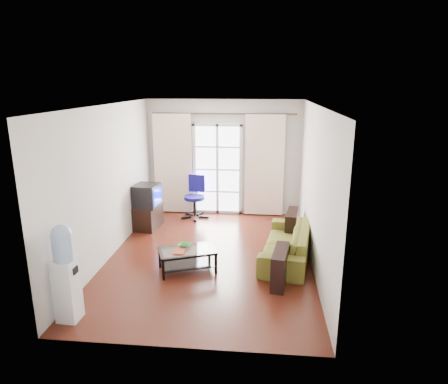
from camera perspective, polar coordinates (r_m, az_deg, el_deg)
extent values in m
plane|color=#542013|center=(7.36, -2.01, -9.22)|extent=(5.20, 5.20, 0.00)
plane|color=white|center=(6.70, -2.23, 12.27)|extent=(5.20, 5.20, 0.00)
cube|color=silver|center=(9.43, 0.00, 4.92)|extent=(3.60, 0.02, 2.70)
cube|color=silver|center=(4.47, -6.60, -7.23)|extent=(3.60, 0.02, 2.70)
cube|color=silver|center=(7.36, -16.14, 1.32)|extent=(0.02, 5.20, 2.70)
cube|color=silver|center=(6.90, 12.86, 0.63)|extent=(0.02, 5.20, 2.70)
cube|color=white|center=(9.46, -0.93, 3.25)|extent=(1.01, 0.02, 2.04)
cube|color=white|center=(9.44, -0.94, 3.23)|extent=(1.16, 0.06, 2.15)
cylinder|color=#4C3F2D|center=(9.20, -0.06, 11.13)|extent=(3.30, 0.04, 0.04)
cube|color=#FFE9CD|center=(9.53, -7.29, 3.99)|extent=(0.90, 0.07, 2.35)
cube|color=#FFE9CD|center=(9.30, 5.77, 3.75)|extent=(0.90, 0.07, 2.35)
cube|color=gray|center=(9.53, 4.73, -1.34)|extent=(0.64, 0.12, 0.64)
imported|color=brown|center=(7.29, 8.93, -7.18)|extent=(2.20, 1.36, 0.57)
cube|color=silver|center=(6.73, -5.29, -8.26)|extent=(1.05, 0.83, 0.01)
cube|color=black|center=(6.84, -5.24, -10.23)|extent=(0.98, 0.75, 0.01)
cube|color=black|center=(6.54, -8.67, -10.89)|extent=(0.05, 0.05, 0.37)
cube|color=black|center=(6.68, -1.18, -10.13)|extent=(0.05, 0.05, 0.37)
cube|color=black|center=(6.96, -9.16, -9.22)|extent=(0.05, 0.05, 0.37)
cube|color=black|center=(7.09, -2.13, -8.55)|extent=(0.05, 0.05, 0.37)
imported|color=#2E7F34|center=(6.85, -5.65, -7.56)|extent=(0.31, 0.31, 0.05)
imported|color=#A13A13|center=(6.67, -7.13, -8.40)|extent=(0.18, 0.24, 0.02)
cube|color=black|center=(6.86, -5.72, -7.67)|extent=(0.14, 0.05, 0.02)
cube|color=black|center=(8.83, -10.83, -3.46)|extent=(0.55, 0.74, 0.51)
cube|color=black|center=(8.62, -10.98, -0.50)|extent=(0.54, 0.58, 0.48)
cube|color=#0C19E5|center=(8.53, -9.47, -0.60)|extent=(0.07, 0.42, 0.36)
cube|color=black|center=(8.70, -12.25, -0.41)|extent=(0.19, 0.37, 0.31)
cylinder|color=black|center=(9.33, -4.21, -2.21)|extent=(0.05, 0.05, 0.50)
cylinder|color=navy|center=(9.26, -4.24, -0.81)|extent=(0.48, 0.48, 0.08)
cube|color=navy|center=(9.38, -3.90, 1.26)|extent=(0.39, 0.10, 0.41)
cube|color=white|center=(5.77, -21.47, -12.91)|extent=(0.29, 0.29, 0.86)
cylinder|color=#86A5CF|center=(5.52, -22.08, -7.36)|extent=(0.26, 0.26, 0.34)
sphere|color=#86A5CF|center=(5.46, -22.26, -5.68)|extent=(0.26, 0.26, 0.26)
cube|color=black|center=(5.58, -20.53, -10.43)|extent=(0.04, 0.11, 0.09)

